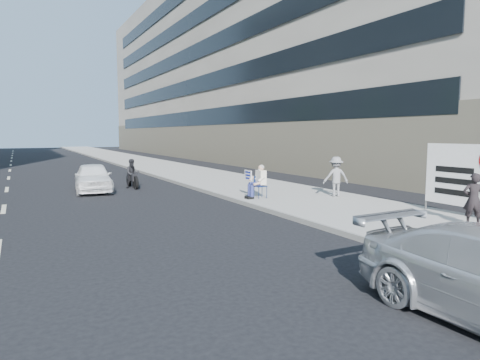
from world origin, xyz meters
TOP-DOWN VIEW (x-y plane):
  - ground at (0.00, 0.00)m, footprint 160.00×160.00m
  - near_sidewalk at (4.00, 20.00)m, footprint 5.00×120.00m
  - near_building at (17.00, 32.00)m, footprint 14.00×70.00m
  - seated_protester at (2.29, 5.23)m, footprint 0.83×1.12m
  - jogger at (5.30, 4.18)m, footprint 1.17×0.91m
  - pedestrian_woman at (4.97, -1.89)m, footprint 0.62×0.62m
  - protest_banner at (5.97, -1.07)m, footprint 0.08×3.06m
  - white_sedan_near at (-2.93, 11.33)m, footprint 1.94×4.02m
  - motorcycle at (-1.01, 11.82)m, footprint 0.70×2.04m

SIDE VIEW (x-z plane):
  - ground at x=0.00m, z-range 0.00..0.00m
  - near_sidewalk at x=4.00m, z-range 0.00..0.15m
  - motorcycle at x=-1.01m, z-range -0.08..1.35m
  - white_sedan_near at x=-2.93m, z-range 0.00..1.32m
  - seated_protester at x=2.29m, z-range 0.22..1.53m
  - pedestrian_woman at x=4.97m, z-range 0.15..1.60m
  - jogger at x=5.30m, z-range 0.15..1.74m
  - protest_banner at x=5.97m, z-range 0.30..2.50m
  - near_building at x=17.00m, z-range 0.00..20.00m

